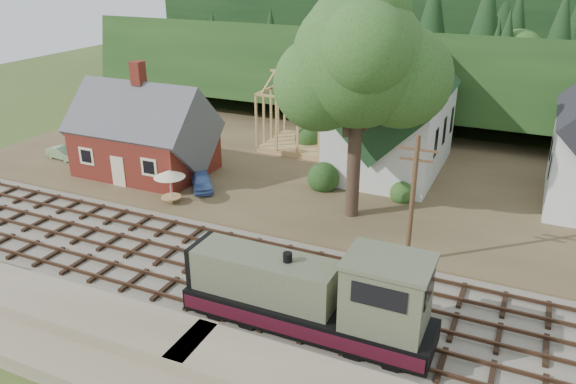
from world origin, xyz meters
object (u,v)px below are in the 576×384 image
at_px(locomotive, 316,297).
at_px(car_blue, 202,181).
at_px(patio_set, 169,175).
at_px(car_green, 63,153).

xyz_separation_m(locomotive, car_blue, (-14.38, 12.60, -1.19)).
relative_size(locomotive, patio_set, 4.75).
xyz_separation_m(locomotive, car_green, (-29.17, 13.40, -1.27)).
bearing_deg(patio_set, locomotive, -32.37).
bearing_deg(car_blue, locomotive, -78.96).
height_order(locomotive, car_green, locomotive).
distance_m(locomotive, car_blue, 19.16).
distance_m(car_blue, car_green, 14.81).
bearing_deg(car_blue, car_green, 139.17).
height_order(locomotive, car_blue, locomotive).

